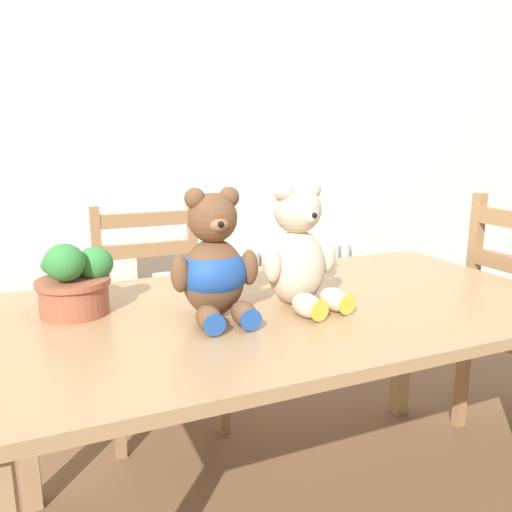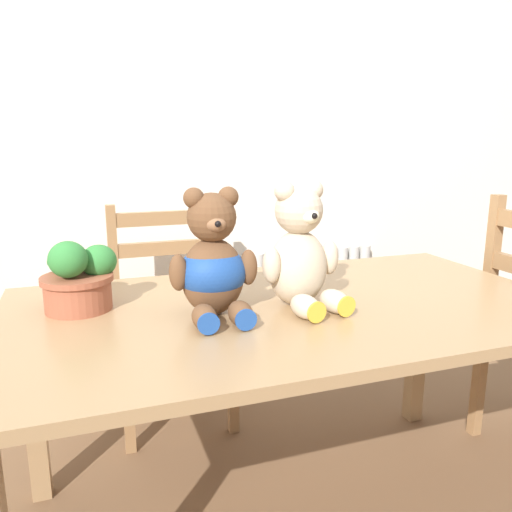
{
  "view_description": "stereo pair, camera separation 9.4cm",
  "coord_description": "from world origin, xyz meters",
  "px_view_note": "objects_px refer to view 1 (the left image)",
  "views": [
    {
      "loc": [
        -0.64,
        -0.77,
        1.17
      ],
      "look_at": [
        -0.11,
        0.44,
        0.87
      ],
      "focal_mm": 35.0,
      "sensor_mm": 36.0,
      "label": 1
    },
    {
      "loc": [
        -0.55,
        -0.81,
        1.17
      ],
      "look_at": [
        -0.11,
        0.44,
        0.87
      ],
      "focal_mm": 35.0,
      "sensor_mm": 36.0,
      "label": 2
    }
  ],
  "objects_px": {
    "wooden_chair_behind": "(156,314)",
    "teddy_bear_left": "(214,266)",
    "teddy_bear_right": "(299,253)",
    "potted_plant": "(74,282)"
  },
  "relations": [
    {
      "from": "teddy_bear_right",
      "to": "potted_plant",
      "type": "relative_size",
      "value": 1.7
    },
    {
      "from": "teddy_bear_left",
      "to": "teddy_bear_right",
      "type": "xyz_separation_m",
      "value": [
        0.25,
        -0.0,
        0.02
      ]
    },
    {
      "from": "teddy_bear_left",
      "to": "teddy_bear_right",
      "type": "height_order",
      "value": "teddy_bear_right"
    },
    {
      "from": "wooden_chair_behind",
      "to": "teddy_bear_left",
      "type": "distance_m",
      "value": 0.89
    },
    {
      "from": "teddy_bear_left",
      "to": "teddy_bear_right",
      "type": "relative_size",
      "value": 0.97
    },
    {
      "from": "wooden_chair_behind",
      "to": "teddy_bear_right",
      "type": "xyz_separation_m",
      "value": [
        0.24,
        -0.81,
        0.41
      ]
    },
    {
      "from": "teddy_bear_left",
      "to": "potted_plant",
      "type": "bearing_deg",
      "value": -24.17
    },
    {
      "from": "teddy_bear_right",
      "to": "wooden_chair_behind",
      "type": "bearing_deg",
      "value": -82.86
    },
    {
      "from": "teddy_bear_right",
      "to": "potted_plant",
      "type": "bearing_deg",
      "value": -25.66
    },
    {
      "from": "wooden_chair_behind",
      "to": "teddy_bear_right",
      "type": "distance_m",
      "value": 0.94
    }
  ]
}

